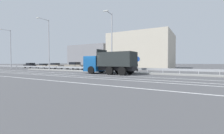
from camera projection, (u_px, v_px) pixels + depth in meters
ground_plane at (96, 74)px, 20.93m from camera, size 320.00×320.00×0.00m
lane_strip_0 at (102, 75)px, 18.63m from camera, size 71.61×0.16×0.01m
lane_strip_1 at (91, 76)px, 16.62m from camera, size 71.61×0.16×0.01m
lane_strip_2 at (83, 78)px, 15.41m from camera, size 71.61×0.16×0.01m
lane_strip_3 at (57, 81)px, 12.57m from camera, size 71.61×0.16×0.01m
median_island at (106, 72)px, 23.37m from camera, size 39.39×1.10×0.18m
median_guardrail at (110, 69)px, 24.27m from camera, size 71.61×0.09×0.78m
dump_truck at (104, 65)px, 20.65m from camera, size 7.37×2.86×3.34m
median_road_sign at (137, 64)px, 20.82m from camera, size 0.77×0.16×2.43m
street_lamp_0 at (10, 47)px, 36.65m from camera, size 0.71×2.36×9.51m
street_lamp_1 at (48, 42)px, 29.49m from camera, size 0.71×2.57×9.98m
street_lamp_2 at (111, 40)px, 22.57m from camera, size 0.71×2.16×8.97m
parked_car_0 at (31, 65)px, 41.64m from camera, size 3.89×2.04×1.43m
parked_car_1 at (44, 66)px, 38.57m from camera, size 3.89×2.02×1.27m
parked_car_2 at (55, 66)px, 36.28m from camera, size 3.82×1.86×1.41m
parked_car_3 at (75, 66)px, 33.47m from camera, size 4.77×2.22×1.64m
parked_car_4 at (100, 66)px, 30.24m from camera, size 4.90×2.21×1.49m
background_building_0 at (96, 57)px, 51.71m from camera, size 14.25×13.09×7.11m
background_building_1 at (142, 51)px, 40.90m from camera, size 15.37×13.44×9.10m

